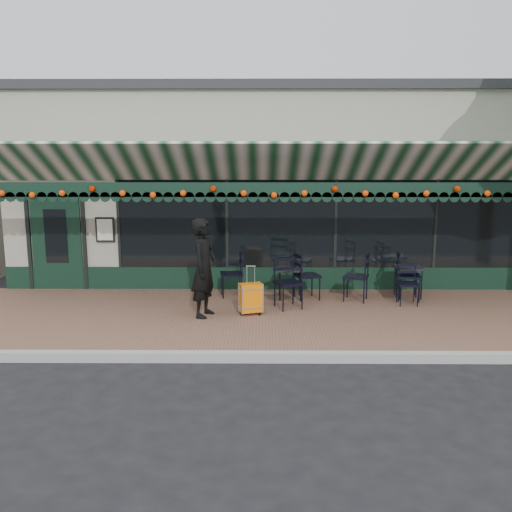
{
  "coord_description": "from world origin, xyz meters",
  "views": [
    {
      "loc": [
        -0.26,
        -7.91,
        3.05
      ],
      "look_at": [
        -0.34,
        1.6,
        1.33
      ],
      "focal_mm": 38.0,
      "sensor_mm": 36.0,
      "label": 1
    }
  ],
  "objects_px": {
    "chair_a_front": "(408,285)",
    "chair_b_front": "(288,283)",
    "woman": "(204,268)",
    "cafe_table_b": "(290,271)",
    "suitcase": "(251,298)",
    "chair_b_left": "(232,274)",
    "cafe_table_a": "(409,270)",
    "chair_b_right": "(307,276)",
    "chair_a_left": "(356,277)",
    "chair_a_right": "(408,276)"
  },
  "relations": [
    {
      "from": "chair_b_left",
      "to": "cafe_table_a",
      "type": "bearing_deg",
      "value": 81.18
    },
    {
      "from": "chair_a_right",
      "to": "chair_b_front",
      "type": "height_order",
      "value": "chair_a_right"
    },
    {
      "from": "suitcase",
      "to": "chair_b_right",
      "type": "height_order",
      "value": "chair_b_right"
    },
    {
      "from": "chair_a_front",
      "to": "chair_a_right",
      "type": "bearing_deg",
      "value": 76.36
    },
    {
      "from": "suitcase",
      "to": "chair_a_left",
      "type": "height_order",
      "value": "chair_a_left"
    },
    {
      "from": "suitcase",
      "to": "chair_b_left",
      "type": "bearing_deg",
      "value": 89.15
    },
    {
      "from": "chair_a_left",
      "to": "chair_a_right",
      "type": "xyz_separation_m",
      "value": [
        1.1,
        0.06,
        0.0
      ]
    },
    {
      "from": "chair_a_left",
      "to": "suitcase",
      "type": "bearing_deg",
      "value": -45.23
    },
    {
      "from": "woman",
      "to": "suitcase",
      "type": "distance_m",
      "value": 1.05
    },
    {
      "from": "cafe_table_a",
      "to": "chair_a_left",
      "type": "bearing_deg",
      "value": -166.15
    },
    {
      "from": "chair_b_left",
      "to": "suitcase",
      "type": "bearing_deg",
      "value": 9.36
    },
    {
      "from": "suitcase",
      "to": "cafe_table_a",
      "type": "bearing_deg",
      "value": 3.47
    },
    {
      "from": "cafe_table_b",
      "to": "chair_a_left",
      "type": "distance_m",
      "value": 1.36
    },
    {
      "from": "woman",
      "to": "cafe_table_b",
      "type": "relative_size",
      "value": 2.88
    },
    {
      "from": "cafe_table_b",
      "to": "chair_b_left",
      "type": "distance_m",
      "value": 1.25
    },
    {
      "from": "chair_a_left",
      "to": "chair_a_front",
      "type": "height_order",
      "value": "chair_a_left"
    },
    {
      "from": "chair_b_right",
      "to": "chair_b_front",
      "type": "height_order",
      "value": "chair_b_front"
    },
    {
      "from": "suitcase",
      "to": "chair_b_front",
      "type": "distance_m",
      "value": 0.87
    },
    {
      "from": "chair_a_left",
      "to": "chair_b_right",
      "type": "bearing_deg",
      "value": -77.46
    },
    {
      "from": "cafe_table_b",
      "to": "chair_b_left",
      "type": "height_order",
      "value": "chair_b_left"
    },
    {
      "from": "cafe_table_a",
      "to": "chair_a_right",
      "type": "relative_size",
      "value": 0.66
    },
    {
      "from": "cafe_table_b",
      "to": "chair_a_front",
      "type": "distance_m",
      "value": 2.39
    },
    {
      "from": "cafe_table_a",
      "to": "chair_a_front",
      "type": "relative_size",
      "value": 0.79
    },
    {
      "from": "cafe_table_a",
      "to": "cafe_table_b",
      "type": "relative_size",
      "value": 1.03
    },
    {
      "from": "cafe_table_b",
      "to": "cafe_table_a",
      "type": "bearing_deg",
      "value": 2.4
    },
    {
      "from": "cafe_table_a",
      "to": "chair_b_front",
      "type": "xyz_separation_m",
      "value": [
        -2.58,
        -0.88,
        -0.09
      ]
    },
    {
      "from": "chair_a_front",
      "to": "chair_b_front",
      "type": "bearing_deg",
      "value": -171.33
    },
    {
      "from": "woman",
      "to": "cafe_table_b",
      "type": "height_order",
      "value": "woman"
    },
    {
      "from": "chair_b_right",
      "to": "chair_b_front",
      "type": "bearing_deg",
      "value": 130.98
    },
    {
      "from": "cafe_table_b",
      "to": "chair_b_left",
      "type": "bearing_deg",
      "value": 173.24
    },
    {
      "from": "chair_b_left",
      "to": "chair_b_front",
      "type": "distance_m",
      "value": 1.48
    },
    {
      "from": "cafe_table_a",
      "to": "chair_b_right",
      "type": "relative_size",
      "value": 0.67
    },
    {
      "from": "chair_b_right",
      "to": "chair_b_front",
      "type": "relative_size",
      "value": 0.99
    },
    {
      "from": "woman",
      "to": "chair_b_front",
      "type": "distance_m",
      "value": 1.73
    },
    {
      "from": "chair_a_right",
      "to": "chair_a_front",
      "type": "distance_m",
      "value": 0.41
    },
    {
      "from": "chair_a_left",
      "to": "chair_b_left",
      "type": "height_order",
      "value": "chair_a_left"
    },
    {
      "from": "woman",
      "to": "chair_b_front",
      "type": "relative_size",
      "value": 1.86
    },
    {
      "from": "chair_a_front",
      "to": "chair_b_front",
      "type": "xyz_separation_m",
      "value": [
        -2.41,
        -0.27,
        0.08
      ]
    },
    {
      "from": "cafe_table_b",
      "to": "chair_b_right",
      "type": "distance_m",
      "value": 0.37
    },
    {
      "from": "chair_a_front",
      "to": "chair_b_right",
      "type": "relative_size",
      "value": 0.84
    },
    {
      "from": "woman",
      "to": "suitcase",
      "type": "height_order",
      "value": "woman"
    },
    {
      "from": "cafe_table_b",
      "to": "chair_b_front",
      "type": "relative_size",
      "value": 0.65
    },
    {
      "from": "woman",
      "to": "suitcase",
      "type": "bearing_deg",
      "value": -66.3
    },
    {
      "from": "woman",
      "to": "cafe_table_a",
      "type": "height_order",
      "value": "woman"
    },
    {
      "from": "cafe_table_a",
      "to": "chair_b_right",
      "type": "bearing_deg",
      "value": -175.37
    },
    {
      "from": "chair_a_front",
      "to": "chair_b_left",
      "type": "height_order",
      "value": "chair_b_left"
    },
    {
      "from": "suitcase",
      "to": "chair_b_left",
      "type": "relative_size",
      "value": 0.98
    },
    {
      "from": "chair_a_left",
      "to": "cafe_table_a",
      "type": "bearing_deg",
      "value": 122.76
    },
    {
      "from": "woman",
      "to": "chair_a_front",
      "type": "distance_m",
      "value": 4.11
    },
    {
      "from": "woman",
      "to": "suitcase",
      "type": "xyz_separation_m",
      "value": [
        0.86,
        0.1,
        -0.6
      ]
    }
  ]
}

